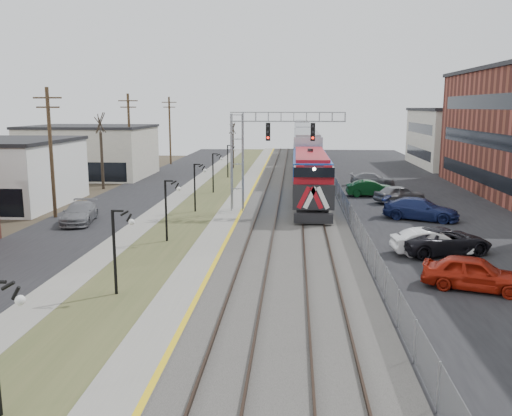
# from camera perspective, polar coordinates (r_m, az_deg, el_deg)

# --- Properties ---
(ground) EXTENTS (160.00, 160.00, 0.00)m
(ground) POSITION_cam_1_polar(r_m,az_deg,el_deg) (17.94, -10.16, -17.95)
(ground) COLOR #473D2D
(ground) RESTS_ON ground
(street_west) EXTENTS (7.00, 120.00, 0.04)m
(street_west) POSITION_cam_1_polar(r_m,az_deg,el_deg) (53.29, -13.00, 1.14)
(street_west) COLOR black
(street_west) RESTS_ON ground
(sidewalk) EXTENTS (2.00, 120.00, 0.08)m
(sidewalk) POSITION_cam_1_polar(r_m,az_deg,el_deg) (52.15, -8.27, 1.12)
(sidewalk) COLOR gray
(sidewalk) RESTS_ON ground
(grass_median) EXTENTS (4.00, 120.00, 0.06)m
(grass_median) POSITION_cam_1_polar(r_m,az_deg,el_deg) (51.59, -5.01, 1.08)
(grass_median) COLOR #434C28
(grass_median) RESTS_ON ground
(platform) EXTENTS (2.00, 120.00, 0.24)m
(platform) POSITION_cam_1_polar(r_m,az_deg,el_deg) (51.19, -1.70, 1.14)
(platform) COLOR gray
(platform) RESTS_ON ground
(ballast_bed) EXTENTS (8.00, 120.00, 0.20)m
(ballast_bed) POSITION_cam_1_polar(r_m,az_deg,el_deg) (50.94, 3.91, 1.05)
(ballast_bed) COLOR #595651
(ballast_bed) RESTS_ON ground
(parking_lot) EXTENTS (16.00, 120.00, 0.04)m
(parking_lot) POSITION_cam_1_polar(r_m,az_deg,el_deg) (52.33, 17.16, 0.77)
(parking_lot) COLOR black
(parking_lot) RESTS_ON ground
(platform_edge) EXTENTS (0.24, 120.00, 0.01)m
(platform_edge) POSITION_cam_1_polar(r_m,az_deg,el_deg) (51.09, -0.72, 1.27)
(platform_edge) COLOR gold
(platform_edge) RESTS_ON platform
(track_near) EXTENTS (1.58, 120.00, 0.15)m
(track_near) POSITION_cam_1_polar(r_m,az_deg,el_deg) (50.96, 1.66, 1.27)
(track_near) COLOR #2D2119
(track_near) RESTS_ON ballast_bed
(track_far) EXTENTS (1.58, 120.00, 0.15)m
(track_far) POSITION_cam_1_polar(r_m,az_deg,el_deg) (50.93, 5.60, 1.22)
(track_far) COLOR #2D2119
(track_far) RESTS_ON ballast_bed
(train) EXTENTS (3.00, 85.85, 5.33)m
(train) POSITION_cam_1_polar(r_m,az_deg,el_deg) (82.66, 5.07, 6.66)
(train) COLOR #1445A7
(train) RESTS_ON ground
(signal_gantry) EXTENTS (9.00, 1.07, 8.15)m
(signal_gantry) POSITION_cam_1_polar(r_m,az_deg,el_deg) (43.43, 0.26, 6.72)
(signal_gantry) COLOR gray
(signal_gantry) RESTS_ON ground
(lampposts) EXTENTS (0.14, 62.14, 4.00)m
(lampposts) POSITION_cam_1_polar(r_m,az_deg,el_deg) (35.10, -9.34, -0.26)
(lampposts) COLOR black
(lampposts) RESTS_ON ground
(utility_poles) EXTENTS (0.28, 80.28, 10.00)m
(utility_poles) POSITION_cam_1_polar(r_m,az_deg,el_deg) (44.47, -20.76, 5.37)
(utility_poles) COLOR #4C3823
(utility_poles) RESTS_ON ground
(fence) EXTENTS (0.04, 120.00, 1.60)m
(fence) POSITION_cam_1_polar(r_m,az_deg,el_deg) (51.00, 8.64, 1.76)
(fence) COLOR gray
(fence) RESTS_ON ground
(bare_trees) EXTENTS (12.30, 42.30, 5.95)m
(bare_trees) POSITION_cam_1_polar(r_m,az_deg,el_deg) (56.99, -13.09, 4.45)
(bare_trees) COLOR #382D23
(bare_trees) RESTS_ON ground
(car_lot_a) EXTENTS (5.09, 3.38, 1.61)m
(car_lot_a) POSITION_cam_1_polar(r_m,az_deg,el_deg) (27.59, 22.00, -6.45)
(car_lot_a) COLOR #981A0B
(car_lot_a) RESTS_ON ground
(car_lot_b) EXTENTS (4.62, 2.00, 1.48)m
(car_lot_b) POSITION_cam_1_polar(r_m,az_deg,el_deg) (33.16, 17.93, -3.51)
(car_lot_b) COLOR white
(car_lot_b) RESTS_ON ground
(car_lot_c) EXTENTS (6.14, 4.18, 1.56)m
(car_lot_c) POSITION_cam_1_polar(r_m,az_deg,el_deg) (33.62, 19.11, -3.31)
(car_lot_c) COLOR black
(car_lot_c) RESTS_ON ground
(car_lot_d) EXTENTS (6.09, 4.16, 1.64)m
(car_lot_d) POSITION_cam_1_polar(r_m,az_deg,el_deg) (43.12, 16.95, -0.16)
(car_lot_d) COLOR #16204F
(car_lot_d) RESTS_ON ground
(car_lot_e) EXTENTS (5.05, 3.68, 1.60)m
(car_lot_e) POSITION_cam_1_polar(r_m,az_deg,el_deg) (50.32, 14.87, 1.41)
(car_lot_e) COLOR slate
(car_lot_e) RESTS_ON ground
(car_lot_f) EXTENTS (4.70, 1.74, 1.54)m
(car_lot_f) POSITION_cam_1_polar(r_m,az_deg,el_deg) (53.24, 11.99, 1.99)
(car_lot_f) COLOR #0B3816
(car_lot_f) RESTS_ON ground
(car_street_b) EXTENTS (2.93, 5.41, 1.49)m
(car_street_b) POSITION_cam_1_polar(r_m,az_deg,el_deg) (42.25, -18.10, -0.55)
(car_street_b) COLOR gray
(car_street_b) RESTS_ON ground
(car_lot_g) EXTENTS (4.97, 2.40, 1.39)m
(car_lot_g) POSITION_cam_1_polar(r_m,az_deg,el_deg) (60.62, 12.15, 2.94)
(car_lot_g) COLOR slate
(car_lot_g) RESTS_ON ground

